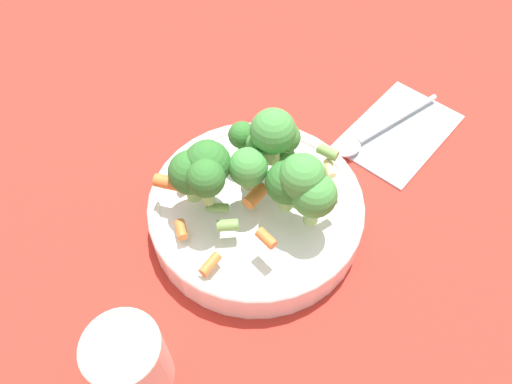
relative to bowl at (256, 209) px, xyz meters
The scene contains 6 objects.
ground_plane 0.02m from the bowl, ahead, with size 3.00×3.00×0.00m, color #B72D23.
bowl is the anchor object (origin of this frame).
pasta_salad 0.07m from the bowl, 12.04° to the right, with size 0.19×0.17×0.10m.
cup 0.21m from the bowl, 118.08° to the right, with size 0.07×0.07×0.08m.
napkin 0.23m from the bowl, 40.66° to the left, with size 0.18×0.19×0.01m.
spoon 0.19m from the bowl, 44.64° to the left, with size 0.14×0.13×0.01m.
Camera 1 is at (0.02, -0.31, 0.48)m, focal length 35.00 mm.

